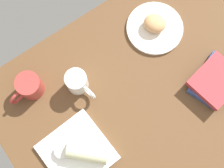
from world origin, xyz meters
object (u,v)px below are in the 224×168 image
object	(u,v)px
breakfast_wrap	(88,153)
book_stack	(215,80)
sauce_cup	(62,151)
square_plate	(77,152)
round_plate	(155,28)
coffee_mug	(78,82)
scone_pastry	(155,23)
second_mug	(29,86)

from	to	relation	value
breakfast_wrap	book_stack	xyz separation A→B (cm)	(-55.83, 5.12, -1.85)
sauce_cup	breakfast_wrap	world-z (taller)	breakfast_wrap
square_plate	book_stack	distance (cm)	59.65
breakfast_wrap	round_plate	bearing A→B (deg)	162.07
coffee_mug	square_plate	bearing A→B (deg)	55.25
round_plate	coffee_mug	world-z (taller)	coffee_mug
scone_pastry	second_mug	xyz separation A→B (cm)	(55.16, -6.13, 0.78)
second_mug	scone_pastry	bearing A→B (deg)	173.66
round_plate	book_stack	world-z (taller)	book_stack
square_plate	breakfast_wrap	world-z (taller)	breakfast_wrap
round_plate	scone_pastry	size ratio (longest dim) A/B	2.60
round_plate	sauce_cup	size ratio (longest dim) A/B	4.07
round_plate	second_mug	size ratio (longest dim) A/B	1.62
coffee_mug	sauce_cup	bearing A→B (deg)	43.60
book_stack	second_mug	size ratio (longest dim) A/B	1.60
square_plate	breakfast_wrap	size ratio (longest dim) A/B	1.57
square_plate	book_stack	world-z (taller)	book_stack
square_plate	breakfast_wrap	bearing A→B (deg)	141.11
round_plate	square_plate	distance (cm)	58.83
square_plate	sauce_cup	world-z (taller)	sauce_cup
sauce_cup	second_mug	distance (cm)	27.45
round_plate	breakfast_wrap	bearing A→B (deg)	27.54
breakfast_wrap	square_plate	bearing A→B (deg)	-84.36
scone_pastry	square_plate	size ratio (longest dim) A/B	0.38
scone_pastry	sauce_cup	distance (cm)	61.66
breakfast_wrap	coffee_mug	xyz separation A→B (cm)	(-11.44, -23.85, 0.43)
scone_pastry	breakfast_wrap	world-z (taller)	breakfast_wrap
square_plate	sauce_cup	distance (cm)	5.67
scone_pastry	breakfast_wrap	xyz separation A→B (cm)	(50.56, 27.05, 0.71)
round_plate	scone_pastry	world-z (taller)	scone_pastry
sauce_cup	book_stack	size ratio (longest dim) A/B	0.25
scone_pastry	sauce_cup	xyz separation A→B (cm)	(57.92, 21.11, -1.16)
second_mug	round_plate	bearing A→B (deg)	172.96
breakfast_wrap	coffee_mug	distance (cm)	26.45
square_plate	coffee_mug	distance (cm)	26.19
second_mug	square_plate	bearing A→B (deg)	92.50
coffee_mug	second_mug	bearing A→B (deg)	-30.20
book_stack	breakfast_wrap	bearing A→B (deg)	-5.24
breakfast_wrap	book_stack	size ratio (longest dim) A/B	0.64
square_plate	second_mug	bearing A→B (deg)	-87.50
scone_pastry	book_stack	world-z (taller)	scone_pastry
square_plate	coffee_mug	world-z (taller)	coffee_mug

